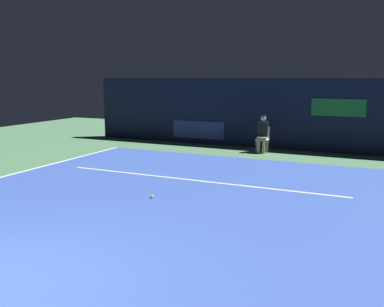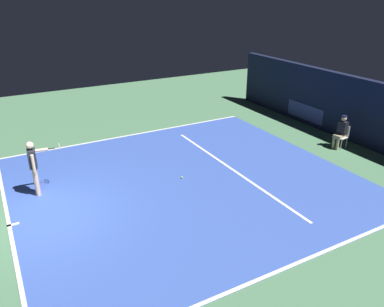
% 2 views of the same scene
% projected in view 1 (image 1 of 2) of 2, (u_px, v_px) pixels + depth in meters
% --- Properties ---
extents(ground_plane, '(28.62, 28.62, 0.00)m').
position_uv_depth(ground_plane, '(160.00, 200.00, 9.20)').
color(ground_plane, '#4C7A56').
extents(court_surface, '(9.78, 10.66, 0.01)m').
position_uv_depth(court_surface, '(160.00, 200.00, 9.20)').
color(court_surface, '#3856B2').
rests_on(court_surface, ground).
extents(line_sideline_right, '(0.10, 10.66, 0.01)m').
position_uv_depth(line_sideline_right, '(0.00, 177.00, 11.20)').
color(line_sideline_right, white).
rests_on(line_sideline_right, court_surface).
extents(line_service, '(7.63, 0.10, 0.01)m').
position_uv_depth(line_service, '(195.00, 180.00, 10.87)').
color(line_service, white).
rests_on(line_service, court_surface).
extents(back_wall, '(14.07, 0.33, 2.60)m').
position_uv_depth(back_wall, '(260.00, 113.00, 15.91)').
color(back_wall, '#141933').
rests_on(back_wall, ground).
extents(line_judge_on_chair, '(0.48, 0.56, 1.32)m').
position_uv_depth(line_judge_on_chair, '(263.00, 133.00, 14.87)').
color(line_judge_on_chair, white).
rests_on(line_judge_on_chair, ground).
extents(tennis_ball, '(0.07, 0.07, 0.07)m').
position_uv_depth(tennis_ball, '(152.00, 197.00, 9.30)').
color(tennis_ball, '#CCE033').
rests_on(tennis_ball, court_surface).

